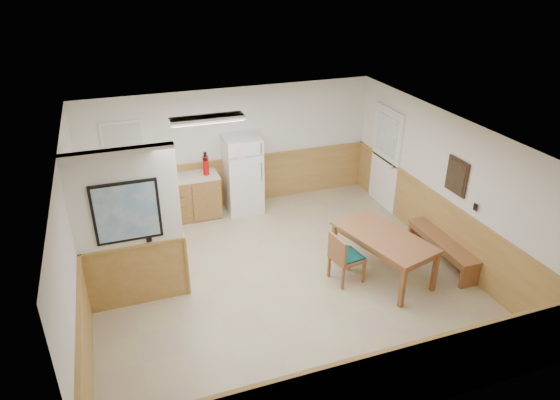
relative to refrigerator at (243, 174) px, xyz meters
name	(u,v)px	position (x,y,z in m)	size (l,w,h in m)	color
ground	(281,279)	(-0.12, -2.63, -0.80)	(6.00, 6.00, 0.00)	tan
ceiling	(281,135)	(-0.12, -2.63, 1.70)	(6.00, 6.00, 0.02)	white
back_wall	(232,148)	(-0.12, 0.37, 0.45)	(6.00, 0.02, 2.50)	white
right_wall	(445,185)	(2.88, -2.63, 0.45)	(0.02, 6.00, 2.50)	white
left_wall	(74,247)	(-3.12, -2.63, 0.45)	(0.02, 6.00, 2.50)	white
wainscot_back	(234,182)	(-0.12, 0.35, -0.30)	(6.00, 0.04, 1.00)	tan
wainscot_right	(438,224)	(2.86, -2.63, -0.30)	(0.04, 6.00, 1.00)	tan
wainscot_left	(85,291)	(-3.10, -2.63, -0.30)	(0.04, 6.00, 1.00)	tan
partition_wall	(130,232)	(-2.37, -2.43, 0.43)	(1.50, 0.20, 2.50)	white
kitchen_counter	(179,198)	(-1.32, 0.05, -0.34)	(2.20, 0.61, 1.00)	#A47E3A
exterior_door	(385,158)	(2.85, -0.73, 0.25)	(0.07, 1.02, 2.15)	white
kitchen_window	(124,147)	(-2.22, 0.35, 0.75)	(0.80, 0.04, 1.00)	white
wall_painting	(457,176)	(2.85, -2.93, 0.75)	(0.04, 0.50, 0.60)	#352115
fluorescent_fixture	(207,119)	(-0.92, -1.33, 1.65)	(1.20, 0.30, 0.09)	white
refrigerator	(243,174)	(0.00, 0.00, 0.00)	(0.72, 0.73, 1.60)	white
dining_table	(384,240)	(1.51, -3.05, -0.14)	(1.26, 1.86, 0.75)	#A3613B
dining_bench	(442,244)	(2.68, -3.06, -0.46)	(0.39, 1.65, 0.45)	#A3613B
dining_chair	(343,255)	(0.80, -3.00, -0.31)	(0.70, 0.53, 0.85)	#A3613B
fire_extinguisher	(206,165)	(-0.75, 0.00, 0.31)	(0.14, 0.14, 0.47)	red
soap_bottle	(124,181)	(-2.31, 0.03, 0.19)	(0.06, 0.06, 0.19)	#198C2F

